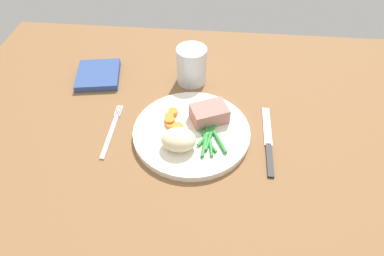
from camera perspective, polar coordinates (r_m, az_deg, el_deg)
The scene contains 10 objects.
dining_table at distance 78.44cm, azimuth -0.09°, elevation -1.62°, with size 120.00×90.00×2.00cm.
dinner_plate at distance 76.86cm, azimuth -0.00°, elevation -0.93°, with size 25.98×25.98×1.60cm, color white.
meat_portion at distance 77.75cm, azimuth 2.86°, elevation 2.40°, with size 7.93×5.53×3.60cm, color #B2756B.
mashed_potatoes at distance 71.75cm, azimuth -2.21°, elevation -1.93°, with size 7.31×5.98×4.24cm, color beige.
carrot_slices at distance 78.06cm, azimuth -3.25°, elevation 1.32°, with size 4.67×6.74×1.28cm.
green_beans at distance 74.33cm, azimuth 2.86°, elevation -1.75°, with size 6.76×9.62×0.87cm.
fork at distance 80.38cm, azimuth -13.10°, elevation -0.45°, with size 1.44×16.60×0.40cm.
knife at distance 77.87cm, azimuth 12.44°, elevation -2.21°, with size 1.70×20.50×0.64cm.
water_glass at distance 89.67cm, azimuth -0.07°, elevation 9.90°, with size 7.68×7.68×9.70cm.
napkin at distance 95.90cm, azimuth -15.19°, elevation 8.43°, with size 10.86×11.93×1.73cm, color #334C8C.
Camera 1 is at (5.05, -52.64, 58.94)cm, focal length 32.36 mm.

